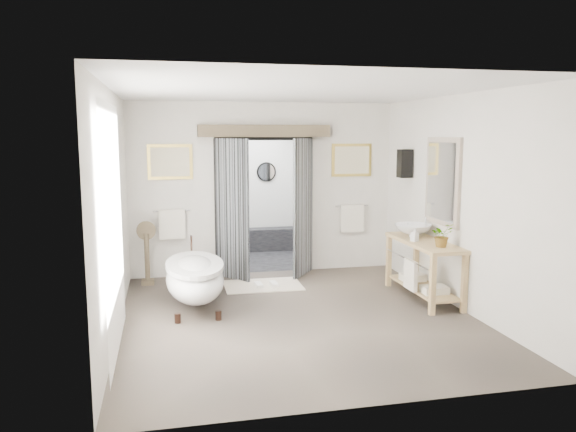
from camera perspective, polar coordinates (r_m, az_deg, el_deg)
The scene contains 13 objects.
ground_plane at distance 7.44m, azimuth 1.01°, elevation -10.23°, with size 5.00×5.00×0.00m, color brown.
room_shell at distance 6.95m, azimuth 0.98°, elevation 4.12°, with size 4.52×5.02×2.91m.
shower_room at distance 11.07m, azimuth -3.78°, elevation 0.71°, with size 2.22×2.01×2.51m.
back_wall_dressing at distance 9.36m, azimuth -2.26°, elevation 3.38°, with size 3.82×0.74×2.52m.
clawfoot_tub at distance 7.84m, azimuth -9.44°, elevation -6.19°, with size 0.78×1.75×0.85m.
vanity at distance 8.34m, azimuth 13.52°, elevation -4.82°, with size 0.57×1.60×0.85m.
pedestal_mirror at distance 9.16m, azimuth -14.13°, elevation -4.09°, with size 0.30×0.19×1.02m.
rug at distance 8.91m, azimuth -2.56°, elevation -7.04°, with size 1.20×0.80×0.01m, color beige.
slippers at distance 8.84m, azimuth -2.21°, elevation -6.96°, with size 0.35×0.26×0.05m.
basin at distance 8.56m, azimuth 12.58°, elevation -1.45°, with size 0.55×0.55×0.19m, color white.
plant at distance 7.87m, azimuth 15.36°, elevation -1.88°, with size 0.29×0.25×0.33m, color gray.
soap_bottle_a at distance 8.20m, azimuth 12.74°, elevation -1.85°, with size 0.09×0.09×0.19m, color gray.
soap_bottle_b at distance 8.79m, azimuth 12.05°, elevation -1.24°, with size 0.13×0.13×0.17m, color gray.
Camera 1 is at (-1.64, -6.86, 2.36)m, focal length 35.00 mm.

